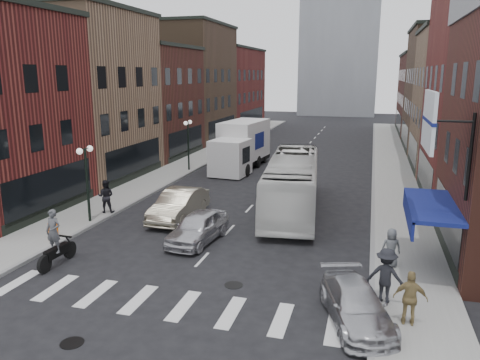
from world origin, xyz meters
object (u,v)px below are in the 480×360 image
at_px(motorcycle_rider, 55,240).
at_px(sedan_left_near, 198,227).
at_px(box_truck, 241,146).
at_px(curb_car, 356,305).
at_px(streetlamp_near, 86,170).
at_px(streetlamp_far, 188,136).
at_px(billboard_sign, 432,123).
at_px(ped_left_solo, 106,196).
at_px(ped_right_b, 410,298).
at_px(bike_rack, 53,229).
at_px(transit_bus, 292,183).
at_px(sedan_left_far, 179,205).
at_px(ped_right_c, 391,248).
at_px(ped_right_a, 386,276).

relative_size(motorcycle_rider, sedan_left_near, 0.57).
distance_m(box_truck, curb_car, 24.87).
bearing_deg(streetlamp_near, streetlamp_far, 90.00).
bearing_deg(streetlamp_near, billboard_sign, -12.35).
bearing_deg(ped_left_solo, ped_right_b, 137.40).
bearing_deg(bike_rack, ped_left_solo, 87.37).
xyz_separation_m(box_truck, sedan_left_near, (2.73, -17.14, -1.19)).
distance_m(streetlamp_near, transit_bus, 11.28).
bearing_deg(transit_bus, sedan_left_far, -155.53).
distance_m(box_truck, ped_right_b, 25.47).
bearing_deg(motorcycle_rider, box_truck, 87.29).
bearing_deg(billboard_sign, ped_right_c, 119.41).
xyz_separation_m(streetlamp_far, motorcycle_rider, (1.84, -19.22, -1.78)).
relative_size(motorcycle_rider, transit_bus, 0.21).
relative_size(billboard_sign, box_truck, 0.41).
distance_m(transit_bus, ped_right_c, 8.94).
bearing_deg(bike_rack, box_truck, 78.19).
relative_size(bike_rack, motorcycle_rider, 0.33).
xyz_separation_m(box_truck, transit_bus, (6.12, -10.81, -0.30)).
bearing_deg(curb_car, ped_right_b, -15.45).
bearing_deg(motorcycle_rider, ped_left_solo, 107.39).
bearing_deg(billboard_sign, bike_rack, 177.17).
bearing_deg(sedan_left_far, motorcycle_rider, -107.25).
xyz_separation_m(box_truck, ped_right_c, (11.34, -18.03, -0.97)).
distance_m(bike_rack, sedan_left_far, 6.47).
relative_size(streetlamp_far, curb_car, 0.98).
bearing_deg(ped_right_a, motorcycle_rider, 12.50).
bearing_deg(streetlamp_far, ped_right_a, -52.27).
xyz_separation_m(curb_car, ped_right_a, (0.90, 1.39, 0.50)).
xyz_separation_m(transit_bus, ped_right_c, (5.22, -7.23, -0.68)).
relative_size(streetlamp_near, ped_right_a, 2.14).
relative_size(bike_rack, box_truck, 0.09).
xyz_separation_m(box_truck, motorcycle_rider, (-1.90, -21.36, -0.78)).
xyz_separation_m(streetlamp_near, sedan_left_near, (6.47, -1.00, -2.19)).
relative_size(billboard_sign, motorcycle_rider, 1.53).
bearing_deg(streetlamp_near, transit_bus, 28.42).
height_order(billboard_sign, box_truck, billboard_sign).
distance_m(billboard_sign, bike_rack, 17.14).
bearing_deg(box_truck, sedan_left_near, -75.09).
distance_m(motorcycle_rider, ped_left_solo, 7.11).
distance_m(motorcycle_rider, ped_right_c, 13.65).
bearing_deg(box_truck, streetlamp_near, -97.17).
distance_m(streetlamp_near, motorcycle_rider, 5.81).
relative_size(billboard_sign, bike_rack, 4.62).
height_order(billboard_sign, curb_car, billboard_sign).
xyz_separation_m(streetlamp_far, transit_bus, (9.86, -8.67, -1.30)).
bearing_deg(sedan_left_far, streetlamp_far, 110.62).
bearing_deg(streetlamp_far, sedan_left_far, -70.53).
relative_size(streetlamp_near, sedan_left_near, 0.97).
bearing_deg(motorcycle_rider, billboard_sign, 9.28).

